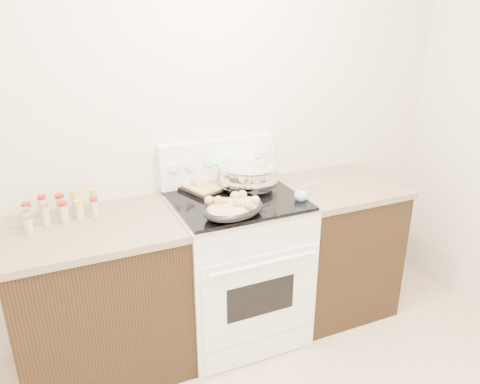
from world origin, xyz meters
TOP-DOWN VIEW (x-y plane):
  - room_shell at (0.00, 0.00)m, footprint 4.10×3.60m
  - counter_left at (-0.48, 1.43)m, footprint 0.93×0.67m
  - counter_right at (1.08, 1.43)m, footprint 0.73×0.67m
  - kitchen_range at (0.35, 1.42)m, footprint 0.78×0.73m
  - mixing_bowl at (0.47, 1.51)m, footprint 0.37×0.37m
  - roasting_pan at (0.24, 1.20)m, footprint 0.43×0.36m
  - baking_sheet at (0.31, 1.67)m, footprint 0.53×0.45m
  - wooden_spoon at (0.22, 1.29)m, footprint 0.09×0.29m
  - blue_ladle at (0.69, 1.25)m, footprint 0.23×0.19m
  - spice_jars at (-0.62, 1.58)m, footprint 0.40×0.23m

SIDE VIEW (x-z plane):
  - counter_left at x=-0.48m, z-range 0.00..0.92m
  - counter_right at x=1.08m, z-range 0.00..0.92m
  - kitchen_range at x=0.35m, z-range -0.12..1.10m
  - wooden_spoon at x=0.22m, z-range 0.93..0.98m
  - baking_sheet at x=0.31m, z-range 0.93..0.99m
  - blue_ladle at x=0.69m, z-range 0.93..1.02m
  - spice_jars at x=-0.62m, z-range 0.91..1.05m
  - roasting_pan at x=0.24m, z-range 0.93..1.05m
  - mixing_bowl at x=0.47m, z-range 0.92..1.13m
  - room_shell at x=0.00m, z-range 0.33..3.08m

